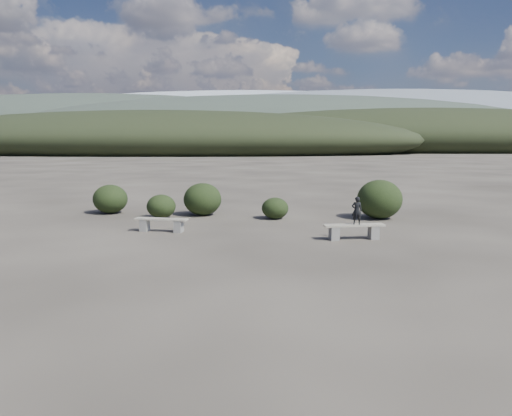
{
  "coord_description": "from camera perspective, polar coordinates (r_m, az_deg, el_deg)",
  "views": [
    {
      "loc": [
        0.1,
        -11.55,
        3.23
      ],
      "look_at": [
        -0.48,
        3.5,
        1.1
      ],
      "focal_mm": 35.0,
      "sensor_mm": 36.0,
      "label": 1
    }
  ],
  "objects": [
    {
      "name": "bench_right",
      "position": [
        16.24,
        11.14,
        -2.51
      ],
      "size": [
        1.98,
        0.7,
        0.49
      ],
      "rotation": [
        0.0,
        0.0,
        0.15
      ],
      "color": "slate",
      "rests_on": "ground"
    },
    {
      "name": "seated_person",
      "position": [
        16.16,
        11.45,
        -0.28
      ],
      "size": [
        0.35,
        0.25,
        0.9
      ],
      "primitive_type": "imported",
      "rotation": [
        0.0,
        0.0,
        3.02
      ],
      "color": "black",
      "rests_on": "bench_right"
    },
    {
      "name": "bench_left",
      "position": [
        17.55,
        -10.75,
        -1.76
      ],
      "size": [
        1.9,
        0.66,
        0.46
      ],
      "rotation": [
        0.0,
        0.0,
        -0.15
      ],
      "color": "slate",
      "rests_on": "ground"
    },
    {
      "name": "shrub_b",
      "position": [
        20.96,
        -6.13,
        1.01
      ],
      "size": [
        1.58,
        1.58,
        1.35
      ],
      "primitive_type": "ellipsoid",
      "color": "black",
      "rests_on": "ground"
    },
    {
      "name": "shrub_d",
      "position": [
        20.56,
        13.94,
        0.98
      ],
      "size": [
        1.79,
        1.79,
        1.57
      ],
      "primitive_type": "ellipsoid",
      "color": "black",
      "rests_on": "ground"
    },
    {
      "name": "ground",
      "position": [
        11.99,
        1.64,
        -7.58
      ],
      "size": [
        1200.0,
        1200.0,
        0.0
      ],
      "primitive_type": "plane",
      "color": "#2D2823",
      "rests_on": "ground"
    },
    {
      "name": "shrub_c",
      "position": [
        19.95,
        2.19,
        -0.03
      ],
      "size": [
        1.07,
        1.07,
        0.86
      ],
      "primitive_type": "ellipsoid",
      "color": "black",
      "rests_on": "ground"
    },
    {
      "name": "shrub_f",
      "position": [
        22.29,
        -16.32,
        0.99
      ],
      "size": [
        1.46,
        1.46,
        1.23
      ],
      "primitive_type": "ellipsoid",
      "color": "black",
      "rests_on": "ground"
    },
    {
      "name": "mountain_ridges",
      "position": [
        350.78,
        0.99,
        9.3
      ],
      "size": [
        500.0,
        400.0,
        56.0
      ],
      "color": "black",
      "rests_on": "ground"
    },
    {
      "name": "shrub_a",
      "position": [
        20.49,
        -10.78,
        0.19
      ],
      "size": [
        1.17,
        1.17,
        0.95
      ],
      "primitive_type": "ellipsoid",
      "color": "black",
      "rests_on": "ground"
    }
  ]
}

